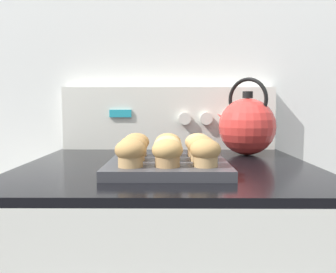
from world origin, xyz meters
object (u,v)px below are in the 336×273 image
Objects in this scene: muffin_r0_c0 at (130,153)px; muffin_r1_c1 at (167,148)px; muffin_r1_c0 at (133,148)px; muffin_r0_c1 at (166,153)px; muffin_r2_c0 at (136,144)px; muffin_r1_c2 at (201,148)px; tea_kettle at (247,125)px; muffin_pan at (167,165)px; muffin_r2_c2 at (198,145)px; muffin_r0_c2 at (205,153)px; muffin_r2_c1 at (168,145)px.

muffin_r0_c0 is 0.11m from muffin_r1_c1.
muffin_r0_c0 is at bearing -88.37° from muffin_r1_c0.
muffin_r0_c1 is 1.00× the size of muffin_r2_c0.
muffin_r0_c1 is 0.11m from muffin_r1_c2.
tea_kettle is (0.24, 0.34, 0.04)m from muffin_r0_c1.
muffin_r2_c0 is (-0.08, 0.16, 0.00)m from muffin_r0_c1.
muffin_pan is at bearing -45.33° from muffin_r2_c0.
muffin_r1_c0 is 0.17m from muffin_r2_c2.
muffin_r1_c2 is at bearing -88.02° from muffin_r2_c2.
muffin_r1_c2 is (0.08, 0.00, 0.04)m from muffin_pan.
muffin_r2_c0 is (-0.08, 0.08, 0.04)m from muffin_pan.
muffin_r2_c2 is at bearing 44.22° from muffin_r1_c1.
muffin_r0_c1 is 0.11m from muffin_r1_c0.
muffin_r1_c1 is 1.00× the size of muffin_r2_c2.
muffin_r1_c0 and muffin_r2_c2 have the same top height.
muffin_r0_c0 is 1.00× the size of muffin_r0_c2.
muffin_pan is 4.19× the size of muffin_r2_c2.
muffin_r2_c0 is at bearing 177.27° from muffin_r2_c1.
muffin_r2_c1 is at bearing 88.83° from muffin_r1_c1.
tea_kettle reaches higher than muffin_r0_c1.
muffin_r0_c0 is 0.28× the size of tea_kettle.
muffin_r1_c1 and muffin_r2_c1 have the same top height.
muffin_r1_c2 reaches higher than muffin_pan.
muffin_r0_c1 is 0.16m from muffin_r2_c1.
muffin_r0_c2 and muffin_r1_c1 have the same top height.
muffin_r0_c1 is at bearing -91.32° from muffin_r1_c1.
muffin_r0_c0 is 0.18m from muffin_r2_c1.
muffin_r1_c2 is 0.08m from muffin_r2_c2.
tea_kettle is at bearing 48.61° from muffin_r2_c2.
muffin_r1_c1 is 1.00× the size of muffin_r2_c1.
muffin_r0_c1 and muffin_r1_c2 have the same top height.
tea_kettle is at bearing 47.22° from muffin_r0_c0.
muffin_r0_c2 is at bearing -62.65° from muffin_r2_c1.
muffin_r0_c2 is at bearing -115.15° from tea_kettle.
muffin_r0_c2 is at bearing -25.86° from muffin_r1_c0.
muffin_r2_c1 is at bearing 88.75° from muffin_r0_c1.
muffin_r0_c0 and muffin_r1_c0 have the same top height.
muffin_r1_c0 and muffin_r2_c0 have the same top height.
muffin_r2_c0 is at bearing 134.67° from muffin_pan.
muffin_r2_c0 is (-0.16, 0.08, 0.00)m from muffin_r1_c2.
muffin_r2_c1 is (0.00, 0.08, 0.04)m from muffin_pan.
muffin_r0_c1 is 0.18m from muffin_r2_c0.
muffin_r0_c2 is at bearing -43.85° from muffin_r1_c1.
muffin_r1_c0 is 0.28× the size of tea_kettle.
muffin_pan is 0.12m from muffin_r2_c0.
muffin_r1_c2 and muffin_r2_c1 have the same top height.
muffin_r1_c1 is at bearing 47.06° from muffin_r0_c0.
muffin_r0_c0 is 0.22m from muffin_r2_c2.
muffin_r1_c1 is 1.00× the size of muffin_r1_c2.
muffin_r0_c1 is (-0.00, -0.08, 0.04)m from muffin_pan.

